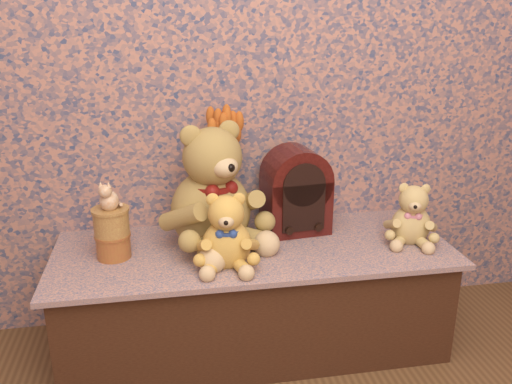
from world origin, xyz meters
TOP-DOWN VIEW (x-y plane):
  - display_shelf at (0.00, 1.22)m, footprint 1.51×0.58m
  - teddy_large at (-0.15, 1.29)m, footprint 0.57×0.60m
  - teddy_medium at (-0.12, 1.10)m, footprint 0.26×0.30m
  - teddy_small at (0.61, 1.17)m, footprint 0.27×0.30m
  - cathedral_radio at (0.20, 1.36)m, footprint 0.27×0.21m
  - ceramic_vase at (-0.09, 1.38)m, footprint 0.14×0.14m
  - dried_stalks at (-0.09, 1.38)m, footprint 0.26×0.26m
  - biscuit_tin_lower at (-0.52, 1.22)m, footprint 0.13×0.13m
  - biscuit_tin_upper at (-0.52, 1.22)m, footprint 0.17×0.17m
  - cat_figurine at (-0.52, 1.22)m, footprint 0.10×0.11m

SIDE VIEW (x-z plane):
  - display_shelf at x=0.00m, z-range 0.00..0.43m
  - biscuit_tin_lower at x=-0.52m, z-range 0.43..0.52m
  - ceramic_vase at x=-0.09m, z-range 0.43..0.61m
  - teddy_small at x=0.61m, z-range 0.43..0.69m
  - biscuit_tin_upper at x=-0.52m, z-range 0.52..0.62m
  - teddy_medium at x=-0.12m, z-range 0.43..0.72m
  - cathedral_radio at x=0.20m, z-range 0.43..0.78m
  - cat_figurine at x=-0.52m, z-range 0.62..0.73m
  - teddy_large at x=-0.15m, z-range 0.43..0.94m
  - dried_stalks at x=-0.09m, z-range 0.61..0.99m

